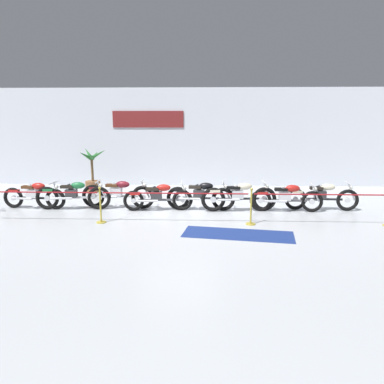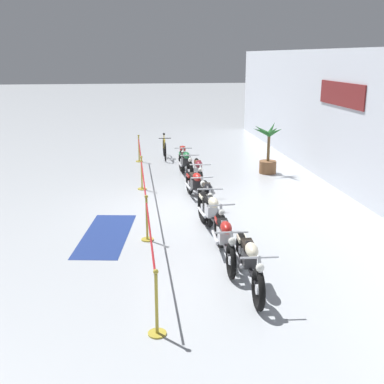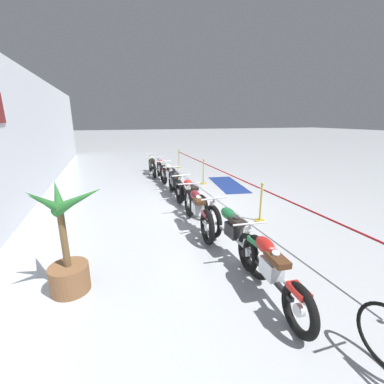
{
  "view_description": "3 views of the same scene",
  "coord_description": "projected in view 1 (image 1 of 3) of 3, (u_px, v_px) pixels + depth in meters",
  "views": [
    {
      "loc": [
        0.93,
        -11.29,
        3.02
      ],
      "look_at": [
        0.45,
        0.58,
        0.6
      ],
      "focal_mm": 35.0,
      "sensor_mm": 36.0,
      "label": 1
    },
    {
      "loc": [
        12.32,
        -1.3,
        4.0
      ],
      "look_at": [
        0.2,
        0.24,
        0.52
      ],
      "focal_mm": 45.0,
      "sensor_mm": 36.0,
      "label": 2
    },
    {
      "loc": [
        -7.61,
        2.69,
        2.62
      ],
      "look_at": [
        -1.41,
        0.66,
        0.76
      ],
      "focal_mm": 24.0,
      "sensor_mm": 36.0,
      "label": 3
    }
  ],
  "objects": [
    {
      "name": "motorcycle_red_6",
      "position": [
        287.0,
        198.0,
        11.93
      ],
      "size": [
        2.32,
        0.62,
        0.92
      ],
      "color": "black",
      "rests_on": "ground"
    },
    {
      "name": "motorcycle_black_4",
      "position": [
        201.0,
        196.0,
        12.12
      ],
      "size": [
        2.24,
        0.62,
        0.96
      ],
      "color": "black",
      "rests_on": "ground"
    },
    {
      "name": "potted_palm_left_of_row",
      "position": [
        92.0,
        176.0,
        15.05
      ],
      "size": [
        1.01,
        1.07,
        1.82
      ],
      "color": "brown",
      "rests_on": "ground"
    },
    {
      "name": "motorcycle_red_0",
      "position": [
        34.0,
        195.0,
        12.31
      ],
      "size": [
        2.17,
        0.62,
        0.92
      ],
      "color": "black",
      "rests_on": "ground"
    },
    {
      "name": "ground_plane",
      "position": [
        177.0,
        214.0,
        11.69
      ],
      "size": [
        120.0,
        120.0,
        0.0
      ],
      "primitive_type": "plane",
      "color": "#B2B7BC"
    },
    {
      "name": "motorcycle_green_1",
      "position": [
        73.0,
        195.0,
        12.21
      ],
      "size": [
        2.46,
        0.62,
        0.96
      ],
      "color": "black",
      "rests_on": "ground"
    },
    {
      "name": "motorcycle_maroon_2",
      "position": [
        118.0,
        194.0,
        12.39
      ],
      "size": [
        2.47,
        0.62,
        0.96
      ],
      "color": "black",
      "rests_on": "ground"
    },
    {
      "name": "stanchion_far_left",
      "position": [
        119.0,
        197.0,
        10.61
      ],
      "size": [
        12.24,
        0.28,
        1.05
      ],
      "color": "gold",
      "rests_on": "ground"
    },
    {
      "name": "stanchion_mid_right",
      "position": [
        251.0,
        212.0,
        10.54
      ],
      "size": [
        0.28,
        0.28,
        1.05
      ],
      "color": "gold",
      "rests_on": "ground"
    },
    {
      "name": "motorcycle_cream_5",
      "position": [
        239.0,
        197.0,
        11.97
      ],
      "size": [
        2.43,
        0.62,
        0.97
      ],
      "color": "black",
      "rests_on": "ground"
    },
    {
      "name": "motorcycle_red_3",
      "position": [
        158.0,
        197.0,
        12.07
      ],
      "size": [
        2.25,
        0.62,
        0.91
      ],
      "color": "black",
      "rests_on": "ground"
    },
    {
      "name": "floor_banner",
      "position": [
        238.0,
        234.0,
        9.71
      ],
      "size": [
        2.97,
        1.42,
        0.01
      ],
      "primitive_type": "cube",
      "rotation": [
        0.0,
        0.0,
        -0.15
      ],
      "color": "navy",
      "rests_on": "ground"
    },
    {
      "name": "motorcycle_cream_7",
      "position": [
        322.0,
        196.0,
        12.1
      ],
      "size": [
        2.36,
        0.62,
        0.93
      ],
      "color": "black",
      "rests_on": "ground"
    },
    {
      "name": "back_wall",
      "position": [
        186.0,
        137.0,
        16.29
      ],
      "size": [
        28.0,
        0.29,
        4.2
      ],
      "color": "silver",
      "rests_on": "ground"
    },
    {
      "name": "stanchion_mid_left",
      "position": [
        101.0,
        211.0,
        10.71
      ],
      "size": [
        0.28,
        0.28,
        1.05
      ],
      "color": "gold",
      "rests_on": "ground"
    }
  ]
}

